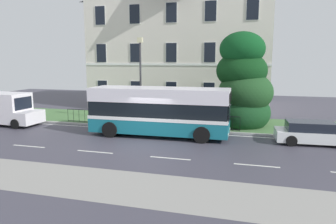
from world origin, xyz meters
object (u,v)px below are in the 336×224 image
Objects in this scene: white_panel_van at (3,108)px; litter_bin at (119,114)px; single_decker_bus at (160,111)px; georgian_townhouse at (185,44)px; parked_hatchback_00 at (313,133)px; street_lamp_post at (141,74)px; evergreen_tree at (242,88)px.

white_panel_van reaches higher than litter_bin.
litter_bin is at bearing 143.64° from single_decker_bus.
georgian_townhouse reaches higher than white_panel_van.
litter_bin is at bearing 166.35° from parked_hatchback_00.
litter_bin is (-2.57, -11.04, -5.66)m from georgian_townhouse.
street_lamp_post is (-11.22, 2.60, 3.04)m from parked_hatchback_00.
street_lamp_post reaches higher than single_decker_bus.
street_lamp_post is (-2.35, 3.07, 2.09)m from single_decker_bus.
evergreen_tree is at bearing 14.48° from white_panel_van.
white_panel_van is (-10.49, -13.60, -5.16)m from georgian_townhouse.
parked_hatchback_00 is at bearing -10.44° from litter_bin.
georgian_townhouse is at bearing 85.35° from street_lamp_post.
georgian_townhouse is at bearing 76.89° from litter_bin.
georgian_townhouse is 3.99× the size of parked_hatchback_00.
street_lamp_post reaches higher than parked_hatchback_00.
white_panel_van is at bearing -162.02° from litter_bin.
evergreen_tree is (6.26, -9.90, -3.63)m from georgian_townhouse.
parked_hatchback_00 is 13.13m from litter_bin.
white_panel_van is 20.84m from parked_hatchback_00.
evergreen_tree is 1.15× the size of street_lamp_post.
evergreen_tree is at bearing 136.06° from parked_hatchback_00.
evergreen_tree is 0.82× the size of single_decker_bus.
street_lamp_post is at bearing 7.56° from litter_bin.
litter_bin is (7.92, 2.57, -0.50)m from white_panel_van.
georgian_townhouse is at bearing 94.85° from single_decker_bus.
single_decker_bus is 1.65× the size of white_panel_van.
street_lamp_post is at bearing -172.74° from evergreen_tree.
white_panel_van is 10.31m from street_lamp_post.
georgian_townhouse is 3.27× the size of white_panel_van.
evergreen_tree reaches higher than white_panel_van.
georgian_townhouse is 1.98× the size of single_decker_bus.
street_lamp_post is at bearing 18.22° from white_panel_van.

